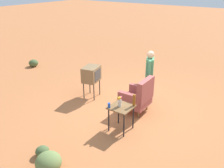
% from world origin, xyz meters
% --- Properties ---
extents(ground_plane, '(60.00, 60.00, 0.00)m').
position_xyz_m(ground_plane, '(0.00, 0.00, 0.00)').
color(ground_plane, '#B76B3D').
extents(armchair, '(0.79, 0.79, 1.06)m').
position_xyz_m(armchair, '(0.17, 0.15, 0.50)').
color(armchair, brown).
rests_on(armchair, ground).
extents(side_table, '(0.56, 0.56, 0.66)m').
position_xyz_m(side_table, '(1.20, 0.23, 0.56)').
color(side_table, black).
rests_on(side_table, ground).
extents(tv_on_stand, '(0.68, 0.56, 1.03)m').
position_xyz_m(tv_on_stand, '(0.13, -1.58, 0.78)').
color(tv_on_stand, black).
rests_on(tv_on_stand, ground).
extents(person_standing, '(0.53, 0.35, 1.64)m').
position_xyz_m(person_standing, '(-0.59, 0.09, 0.94)').
color(person_standing, '#2D3347').
rests_on(person_standing, ground).
extents(bottle_tall_amber, '(0.07, 0.07, 0.30)m').
position_xyz_m(bottle_tall_amber, '(0.98, 0.46, 0.81)').
color(bottle_tall_amber, brown).
rests_on(bottle_tall_amber, side_table).
extents(soda_can_blue, '(0.07, 0.07, 0.12)m').
position_xyz_m(soda_can_blue, '(1.41, 0.01, 0.72)').
color(soda_can_blue, blue).
rests_on(soda_can_blue, side_table).
extents(flower_vase, '(0.14, 0.10, 0.27)m').
position_xyz_m(flower_vase, '(1.21, 0.19, 0.81)').
color(flower_vase, silver).
rests_on(flower_vase, side_table).
extents(shrub_mid, '(0.30, 0.30, 0.23)m').
position_xyz_m(shrub_mid, '(3.03, -0.63, 0.12)').
color(shrub_mid, '#475B33').
rests_on(shrub_mid, ground).
extents(shrub_far, '(0.40, 0.40, 0.31)m').
position_xyz_m(shrub_far, '(-0.74, -5.58, 0.15)').
color(shrub_far, '#475B33').
rests_on(shrub_far, ground).
extents(shrub_lone, '(0.53, 0.53, 0.41)m').
position_xyz_m(shrub_lone, '(3.26, -0.17, 0.20)').
color(shrub_lone, olive).
rests_on(shrub_lone, ground).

